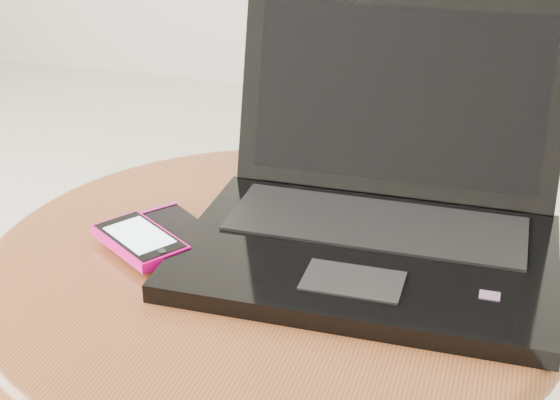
% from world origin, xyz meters
% --- Properties ---
extents(table, '(0.63, 0.63, 0.50)m').
position_xyz_m(table, '(-0.02, -0.02, 0.39)').
color(table, '#572A18').
rests_on(table, ground).
extents(laptop, '(0.39, 0.34, 0.25)m').
position_xyz_m(laptop, '(0.08, 0.05, 0.55)').
color(laptop, black).
rests_on(laptop, table).
extents(phone_black, '(0.12, 0.11, 0.01)m').
position_xyz_m(phone_black, '(-0.14, 0.00, 0.50)').
color(phone_black, black).
rests_on(phone_black, table).
extents(phone_pink, '(0.12, 0.11, 0.01)m').
position_xyz_m(phone_pink, '(-0.15, -0.05, 0.52)').
color(phone_pink, '#F50586').
rests_on(phone_pink, phone_black).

